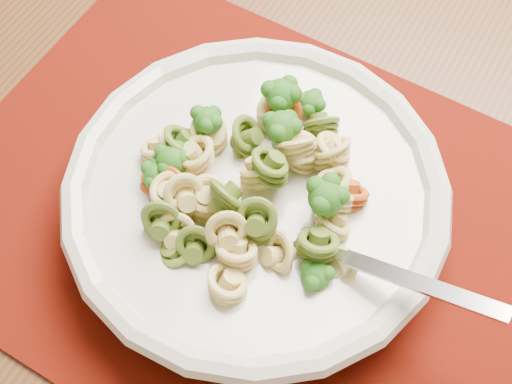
% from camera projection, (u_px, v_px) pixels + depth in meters
% --- Properties ---
extents(dining_table, '(1.52, 1.14, 0.71)m').
position_uv_depth(dining_table, '(244.00, 134.00, 0.70)').
color(dining_table, '#502F16').
rests_on(dining_table, ground).
extents(placemat, '(0.52, 0.44, 0.00)m').
position_uv_depth(placemat, '(245.00, 212.00, 0.54)').
color(placemat, '#4D0C03').
rests_on(placemat, dining_table).
extents(pasta_bowl, '(0.28, 0.28, 0.05)m').
position_uv_depth(pasta_bowl, '(256.00, 198.00, 0.51)').
color(pasta_bowl, beige).
rests_on(pasta_bowl, placemat).
extents(pasta_broccoli_heap, '(0.24, 0.24, 0.06)m').
position_uv_depth(pasta_broccoli_heap, '(256.00, 188.00, 0.50)').
color(pasta_broccoli_heap, '#E5C771').
rests_on(pasta_broccoli_heap, pasta_bowl).
extents(fork, '(0.18, 0.07, 0.08)m').
position_uv_depth(fork, '(313.00, 245.00, 0.48)').
color(fork, silver).
rests_on(fork, pasta_bowl).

